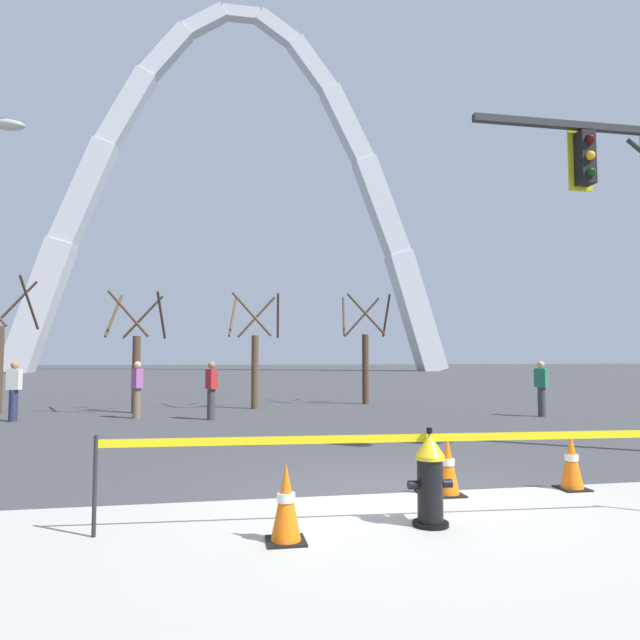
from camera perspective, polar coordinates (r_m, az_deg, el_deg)
ground_plane at (r=7.26m, az=7.29°, el=-17.38°), size 240.00×240.00×0.00m
fire_hydrant at (r=6.01m, az=11.12°, el=-15.66°), size 0.46×0.48×0.99m
caution_tape_barrier at (r=5.94m, az=8.74°, el=-13.78°), size 6.12×0.37×0.96m
traffic_cone_by_hydrant at (r=5.44m, az=-3.48°, el=-18.17°), size 0.36×0.36×0.73m
traffic_cone_mid_sidewalk at (r=8.12m, az=24.26°, el=-13.05°), size 0.36×0.36×0.73m
traffic_cone_curb_edge at (r=7.31m, az=12.89°, el=-14.35°), size 0.36×0.36×0.73m
monument_arch at (r=67.54m, az=-8.21°, el=11.34°), size 50.24×2.91×44.01m
tree_left_mid at (r=18.18m, az=-18.23°, el=-3.80°), size 1.72×1.73×3.71m
tree_center_left at (r=18.79m, az=-6.66°, el=-3.81°), size 1.77×1.78×3.82m
tree_center_right at (r=20.53m, az=4.63°, el=-3.61°), size 1.84×1.85×3.98m
pedestrian_walking_left at (r=15.69m, az=-11.02°, el=-6.98°), size 0.34×0.39×1.59m
pedestrian_standing_center at (r=16.57m, az=-18.15°, el=-6.69°), size 0.35×0.39×1.59m
pedestrian_walking_right at (r=17.07m, az=-28.75°, el=-6.32°), size 0.38×0.27×1.59m
pedestrian_near_trees at (r=17.43m, az=21.63°, el=-6.46°), size 0.35×0.39×1.59m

